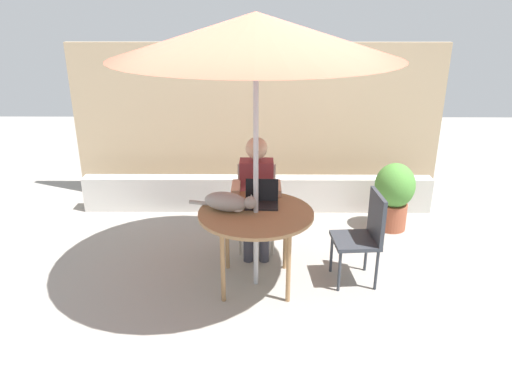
{
  "coord_description": "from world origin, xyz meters",
  "views": [
    {
      "loc": [
        0.03,
        -3.86,
        2.45
      ],
      "look_at": [
        0.0,
        0.1,
        0.88
      ],
      "focal_mm": 33.66,
      "sensor_mm": 36.0,
      "label": 1
    }
  ],
  "objects_px": {
    "person_seated": "(256,190)",
    "potted_plant_near_fence": "(394,193)",
    "chair_occupied": "(257,200)",
    "patio_umbrella": "(256,36)",
    "patio_table": "(256,218)",
    "chair_empty": "(365,231)",
    "laptop": "(262,197)",
    "cat": "(229,202)"
  },
  "relations": [
    {
      "from": "person_seated",
      "to": "potted_plant_near_fence",
      "type": "bearing_deg",
      "value": 19.3
    },
    {
      "from": "chair_occupied",
      "to": "patio_umbrella",
      "type": "bearing_deg",
      "value": -90.0
    },
    {
      "from": "patio_table",
      "to": "chair_empty",
      "type": "height_order",
      "value": "chair_empty"
    },
    {
      "from": "patio_table",
      "to": "laptop",
      "type": "height_order",
      "value": "laptop"
    },
    {
      "from": "patio_umbrella",
      "to": "patio_table",
      "type": "bearing_deg",
      "value": 0.0
    },
    {
      "from": "patio_umbrella",
      "to": "person_seated",
      "type": "relative_size",
      "value": 1.96
    },
    {
      "from": "cat",
      "to": "patio_table",
      "type": "bearing_deg",
      "value": -5.97
    },
    {
      "from": "patio_table",
      "to": "cat",
      "type": "xyz_separation_m",
      "value": [
        -0.24,
        0.03,
        0.14
      ]
    },
    {
      "from": "chair_empty",
      "to": "laptop",
      "type": "relative_size",
      "value": 2.85
    },
    {
      "from": "laptop",
      "to": "potted_plant_near_fence",
      "type": "distance_m",
      "value": 1.85
    },
    {
      "from": "patio_table",
      "to": "person_seated",
      "type": "bearing_deg",
      "value": 90.0
    },
    {
      "from": "chair_occupied",
      "to": "patio_table",
      "type": "bearing_deg",
      "value": -90.0
    },
    {
      "from": "chair_occupied",
      "to": "potted_plant_near_fence",
      "type": "distance_m",
      "value": 1.61
    },
    {
      "from": "chair_empty",
      "to": "person_seated",
      "type": "distance_m",
      "value": 1.16
    },
    {
      "from": "patio_umbrella",
      "to": "potted_plant_near_fence",
      "type": "height_order",
      "value": "patio_umbrella"
    },
    {
      "from": "patio_umbrella",
      "to": "chair_empty",
      "type": "bearing_deg",
      "value": 4.08
    },
    {
      "from": "patio_umbrella",
      "to": "person_seated",
      "type": "height_order",
      "value": "patio_umbrella"
    },
    {
      "from": "laptop",
      "to": "cat",
      "type": "relative_size",
      "value": 0.5
    },
    {
      "from": "person_seated",
      "to": "potted_plant_near_fence",
      "type": "xyz_separation_m",
      "value": [
        1.56,
        0.55,
        -0.25
      ]
    },
    {
      "from": "potted_plant_near_fence",
      "to": "chair_occupied",
      "type": "bearing_deg",
      "value": -165.99
    },
    {
      "from": "patio_umbrella",
      "to": "potted_plant_near_fence",
      "type": "bearing_deg",
      "value": 37.54
    },
    {
      "from": "patio_table",
      "to": "person_seated",
      "type": "height_order",
      "value": "person_seated"
    },
    {
      "from": "chair_occupied",
      "to": "laptop",
      "type": "distance_m",
      "value": 0.68
    },
    {
      "from": "chair_empty",
      "to": "potted_plant_near_fence",
      "type": "distance_m",
      "value": 1.26
    },
    {
      "from": "person_seated",
      "to": "patio_table",
      "type": "bearing_deg",
      "value": -90.0
    },
    {
      "from": "patio_table",
      "to": "laptop",
      "type": "distance_m",
      "value": 0.23
    },
    {
      "from": "patio_umbrella",
      "to": "chair_occupied",
      "type": "height_order",
      "value": "patio_umbrella"
    },
    {
      "from": "cat",
      "to": "patio_umbrella",
      "type": "bearing_deg",
      "value": -5.97
    },
    {
      "from": "potted_plant_near_fence",
      "to": "cat",
      "type": "bearing_deg",
      "value": -146.92
    },
    {
      "from": "chair_empty",
      "to": "potted_plant_near_fence",
      "type": "bearing_deg",
      "value": 63.39
    },
    {
      "from": "patio_table",
      "to": "chair_occupied",
      "type": "distance_m",
      "value": 0.82
    },
    {
      "from": "person_seated",
      "to": "chair_occupied",
      "type": "bearing_deg",
      "value": 90.0
    },
    {
      "from": "cat",
      "to": "potted_plant_near_fence",
      "type": "distance_m",
      "value": 2.18
    },
    {
      "from": "patio_umbrella",
      "to": "laptop",
      "type": "bearing_deg",
      "value": 74.72
    },
    {
      "from": "chair_occupied",
      "to": "cat",
      "type": "xyz_separation_m",
      "value": [
        -0.24,
        -0.78,
        0.3
      ]
    },
    {
      "from": "chair_empty",
      "to": "cat",
      "type": "bearing_deg",
      "value": -177.88
    },
    {
      "from": "chair_occupied",
      "to": "potted_plant_near_fence",
      "type": "bearing_deg",
      "value": 14.01
    },
    {
      "from": "chair_empty",
      "to": "cat",
      "type": "height_order",
      "value": "cat"
    },
    {
      "from": "chair_occupied",
      "to": "chair_empty",
      "type": "height_order",
      "value": "same"
    },
    {
      "from": "patio_umbrella",
      "to": "potted_plant_near_fence",
      "type": "distance_m",
      "value": 2.65
    },
    {
      "from": "chair_empty",
      "to": "potted_plant_near_fence",
      "type": "height_order",
      "value": "chair_empty"
    },
    {
      "from": "patio_table",
      "to": "chair_occupied",
      "type": "xyz_separation_m",
      "value": [
        0.0,
        0.81,
        -0.16
      ]
    }
  ]
}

